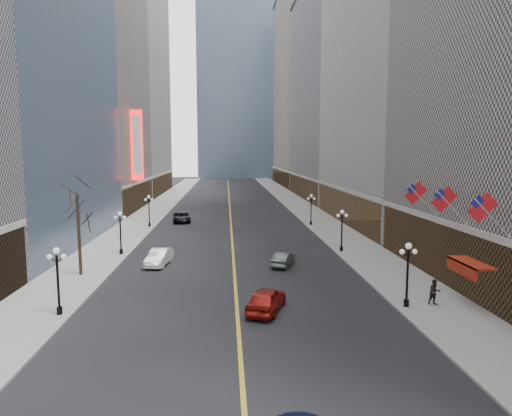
{
  "coord_description": "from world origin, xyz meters",
  "views": [
    {
      "loc": [
        -0.69,
        0.02,
        10.87
      ],
      "look_at": [
        0.82,
        22.93,
        8.04
      ],
      "focal_mm": 32.0,
      "sensor_mm": 36.0,
      "label": 1
    }
  ],
  "objects": [
    {
      "name": "streetlamp_west_1",
      "position": [
        -11.8,
        30.0,
        2.9
      ],
      "size": [
        1.26,
        0.44,
        4.52
      ],
      "color": "black",
      "rests_on": "sidewalk_west"
    },
    {
      "name": "car_sb_mid",
      "position": [
        2.0,
        30.09,
        0.84
      ],
      "size": [
        3.51,
        5.29,
        1.67
      ],
      "primitive_type": "imported",
      "rotation": [
        0.0,
        0.0,
        2.8
      ],
      "color": "maroon",
      "rests_on": "ground"
    },
    {
      "name": "bldg_east_c",
      "position": [
        29.88,
        106.0,
        24.18
      ],
      "size": [
        26.6,
        40.6,
        48.8
      ],
      "color": "gray",
      "rests_on": "ground"
    },
    {
      "name": "theatre_marquee",
      "position": [
        -15.88,
        80.0,
        12.0
      ],
      "size": [
        2.0,
        0.55,
        12.0
      ],
      "color": "red",
      "rests_on": "ground"
    },
    {
      "name": "sidewalk_west",
      "position": [
        -14.0,
        70.0,
        0.07
      ],
      "size": [
        6.0,
        230.0,
        0.15
      ],
      "primitive_type": "cube",
      "color": "gray",
      "rests_on": "ground"
    },
    {
      "name": "flag_3",
      "position": [
        15.31,
        27.0,
        7.29
      ],
      "size": [
        2.87,
        0.12,
        2.87
      ],
      "color": "#B2B2B7",
      "rests_on": "ground"
    },
    {
      "name": "streetlamp_west_3",
      "position": [
        -11.8,
        66.0,
        2.9
      ],
      "size": [
        1.26,
        0.44,
        4.52
      ],
      "color": "black",
      "rests_on": "sidewalk_west"
    },
    {
      "name": "car_nb_far",
      "position": [
        -7.62,
        70.7,
        0.77
      ],
      "size": [
        3.26,
        5.84,
        1.54
      ],
      "primitive_type": "imported",
      "rotation": [
        0.0,
        0.0,
        0.13
      ],
      "color": "black",
      "rests_on": "ground"
    },
    {
      "name": "streetlamp_east_3",
      "position": [
        11.8,
        66.0,
        2.9
      ],
      "size": [
        1.26,
        0.44,
        4.52
      ],
      "color": "black",
      "rests_on": "sidewalk_east"
    },
    {
      "name": "streetlamp_east_2",
      "position": [
        11.8,
        48.0,
        2.9
      ],
      "size": [
        1.26,
        0.44,
        4.52
      ],
      "color": "black",
      "rests_on": "sidewalk_east"
    },
    {
      "name": "flag_5",
      "position": [
        15.31,
        37.0,
        7.29
      ],
      "size": [
        2.87,
        0.12,
        2.87
      ],
      "color": "#B2B2B7",
      "rests_on": "ground"
    },
    {
      "name": "bldg_west_c",
      "position": [
        -29.88,
        87.0,
        25.19
      ],
      "size": [
        26.6,
        30.6,
        50.8
      ],
      "color": "#A09585",
      "rests_on": "ground"
    },
    {
      "name": "flag_4",
      "position": [
        15.31,
        32.0,
        7.29
      ],
      "size": [
        2.87,
        0.12,
        2.87
      ],
      "color": "#B2B2B7",
      "rests_on": "ground"
    },
    {
      "name": "car_nb_mid",
      "position": [
        -7.19,
        43.55,
        0.78
      ],
      "size": [
        2.34,
        4.91,
        1.55
      ],
      "primitive_type": "imported",
      "rotation": [
        0.0,
        0.0,
        -0.15
      ],
      "color": "white",
      "rests_on": "ground"
    },
    {
      "name": "ped_east_walk",
      "position": [
        13.91,
        30.2,
        1.07
      ],
      "size": [
        0.95,
        0.6,
        1.84
      ],
      "primitive_type": "imported",
      "rotation": [
        0.0,
        0.0,
        0.13
      ],
      "color": "black",
      "rests_on": "sidewalk_east"
    },
    {
      "name": "car_sb_far",
      "position": [
        4.69,
        42.42,
        0.68
      ],
      "size": [
        2.81,
        4.4,
        1.37
      ],
      "primitive_type": "imported",
      "rotation": [
        0.0,
        0.0,
        2.78
      ],
      "color": "#424849",
      "rests_on": "ground"
    },
    {
      "name": "lane_line",
      "position": [
        0.0,
        80.0,
        0.01
      ],
      "size": [
        0.25,
        200.0,
        0.02
      ],
      "primitive_type": "cube",
      "color": "gold",
      "rests_on": "ground"
    },
    {
      "name": "streetlamp_east_1",
      "position": [
        11.8,
        30.0,
        2.9
      ],
      "size": [
        1.26,
        0.44,
        4.52
      ],
      "color": "black",
      "rests_on": "sidewalk_east"
    },
    {
      "name": "sidewalk_east",
      "position": [
        14.0,
        70.0,
        0.07
      ],
      "size": [
        6.0,
        230.0,
        0.15
      ],
      "primitive_type": "cube",
      "color": "gray",
      "rests_on": "ground"
    },
    {
      "name": "awning_c",
      "position": [
        16.11,
        30.0,
        3.08
      ],
      "size": [
        1.4,
        4.0,
        0.93
      ],
      "color": "maroon",
      "rests_on": "ground"
    },
    {
      "name": "streetlamp_west_2",
      "position": [
        -11.8,
        48.0,
        2.9
      ],
      "size": [
        1.26,
        0.44,
        4.52
      ],
      "color": "black",
      "rests_on": "sidewalk_west"
    },
    {
      "name": "bldg_east_d",
      "position": [
        29.9,
        149.0,
        31.17
      ],
      "size": [
        26.6,
        46.6,
        62.8
      ],
      "color": "#A09585",
      "rests_on": "ground"
    },
    {
      "name": "bldg_west_d",
      "position": [
        -29.92,
        121.0,
        36.17
      ],
      "size": [
        26.6,
        38.6,
        72.8
      ],
      "color": "silver",
      "rests_on": "ground"
    },
    {
      "name": "tree_west_far",
      "position": [
        -13.5,
        40.0,
        6.24
      ],
      "size": [
        3.6,
        3.6,
        7.92
      ],
      "color": "#2D231C",
      "rests_on": "sidewalk_west"
    }
  ]
}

